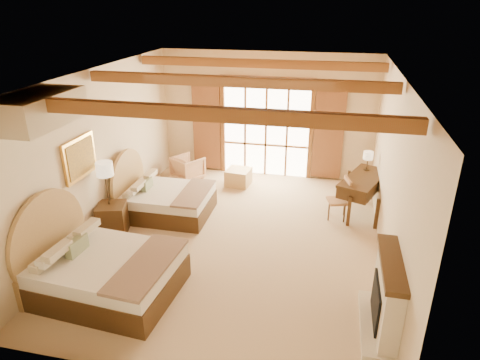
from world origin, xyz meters
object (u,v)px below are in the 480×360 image
(bed_far, at_px, (161,198))
(armchair, at_px, (188,168))
(desk, at_px, (362,193))
(bed_near, at_px, (98,268))
(nightstand, at_px, (112,219))

(bed_far, xyz_separation_m, armchair, (-0.05, 1.94, -0.05))
(desk, bearing_deg, bed_near, -116.50)
(nightstand, bearing_deg, armchair, 63.04)
(armchair, distance_m, desk, 4.43)
(bed_near, distance_m, bed_far, 2.76)
(nightstand, height_order, desk, desk)
(nightstand, relative_size, armchair, 0.93)
(armchair, bearing_deg, bed_far, 123.35)
(nightstand, bearing_deg, bed_near, -85.17)
(bed_far, xyz_separation_m, desk, (4.28, 1.04, 0.07))
(armchair, xyz_separation_m, desk, (4.33, -0.90, 0.13))
(desk, bearing_deg, nightstand, -135.34)
(bed_far, bearing_deg, armchair, 91.35)
(bed_far, height_order, armchair, bed_far)
(bed_near, bearing_deg, bed_far, 95.64)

